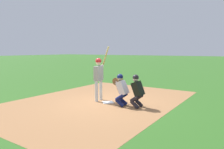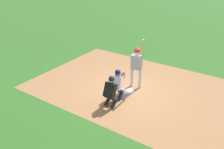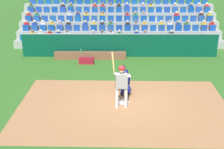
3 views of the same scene
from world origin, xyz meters
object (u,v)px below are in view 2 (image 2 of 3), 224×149
Objects in this scene: catcher_crouching at (117,83)px; home_plate_marker at (128,91)px; batter_at_plate at (137,63)px; home_plate_umpire at (111,90)px.

home_plate_marker is at bearing 80.02° from catcher_crouching.
batter_at_plate reaches higher than home_plate_marker.
home_plate_umpire is at bearing -93.76° from batter_at_plate.
batter_at_plate is at bearing 80.17° from catcher_crouching.
catcher_crouching reaches higher than home_plate_marker.
home_plate_umpire is (-0.03, -1.36, 0.69)m from home_plate_marker.
batter_at_plate is 1.35m from catcher_crouching.
home_plate_marker is at bearing -99.63° from batter_at_plate.
home_plate_umpire reaches higher than catcher_crouching.
batter_at_plate is at bearing 80.37° from home_plate_marker.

